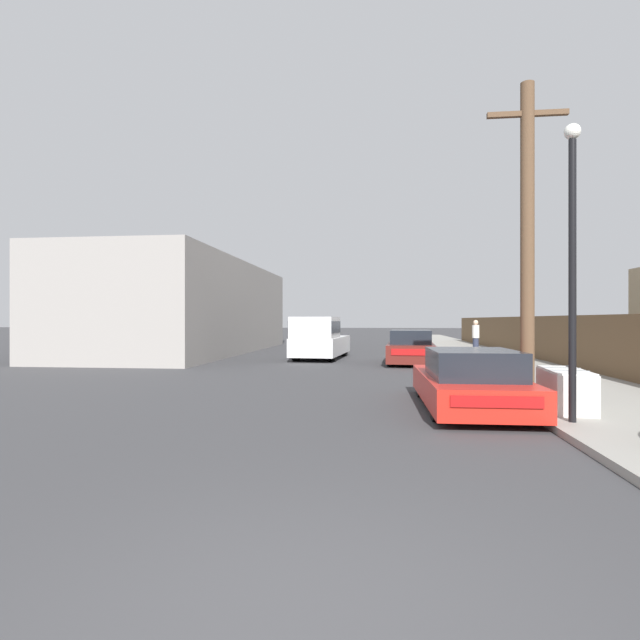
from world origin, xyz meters
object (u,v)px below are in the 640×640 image
at_px(utility_pole, 527,233).
at_px(street_lamp, 572,250).
at_px(pickup_truck, 319,338).
at_px(pedestrian, 476,337).
at_px(car_parked_mid, 411,348).
at_px(parked_sports_car_red, 470,382).
at_px(discarded_fridge, 565,389).

relative_size(utility_pole, street_lamp, 1.45).
xyz_separation_m(pickup_truck, pedestrian, (7.38, 2.42, 0.02)).
distance_m(car_parked_mid, street_lamp, 12.44).
relative_size(parked_sports_car_red, utility_pole, 0.64).
bearing_deg(street_lamp, pedestrian, 84.62).
bearing_deg(utility_pole, pickup_truck, 119.94).
height_order(utility_pole, street_lamp, utility_pole).
distance_m(pickup_truck, utility_pole, 12.51).
bearing_deg(street_lamp, car_parked_mid, 98.73).
relative_size(discarded_fridge, pickup_truck, 0.33).
bearing_deg(discarded_fridge, street_lamp, -99.52).
bearing_deg(pickup_truck, street_lamp, 117.44).
xyz_separation_m(pickup_truck, street_lamp, (5.85, -13.87, 2.00)).
relative_size(parked_sports_car_red, street_lamp, 0.93).
distance_m(pickup_truck, street_lamp, 15.18).
bearing_deg(discarded_fridge, pedestrian, 90.60).
bearing_deg(parked_sports_car_red, utility_pole, 44.93).
distance_m(car_parked_mid, pedestrian, 5.41).
bearing_deg(street_lamp, discarded_fridge, 75.28).
relative_size(pickup_truck, utility_pole, 0.75).
height_order(discarded_fridge, street_lamp, street_lamp).
height_order(discarded_fridge, parked_sports_car_red, parked_sports_car_red).
height_order(utility_pole, pedestrian, utility_pole).
bearing_deg(parked_sports_car_red, car_parked_mid, 91.95).
xyz_separation_m(discarded_fridge, utility_pole, (-0.09, 2.09, 3.30)).
bearing_deg(discarded_fridge, utility_pole, 97.60).
bearing_deg(parked_sports_car_red, street_lamp, -52.33).
height_order(discarded_fridge, pedestrian, pedestrian).
distance_m(discarded_fridge, pickup_truck, 14.07).
distance_m(discarded_fridge, parked_sports_car_red, 1.73).
height_order(discarded_fridge, utility_pole, utility_pole).
bearing_deg(discarded_fridge, pickup_truck, 121.21).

